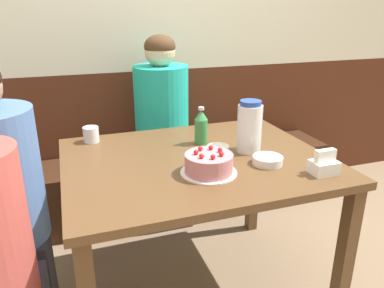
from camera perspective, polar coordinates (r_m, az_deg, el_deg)
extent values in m
plane|color=#846B51|center=(2.10, 0.57, -21.14)|extent=(12.00, 12.00, 0.00)
cube|color=#4C2314|center=(2.74, -6.81, 0.92)|extent=(4.80, 0.04, 0.98)
cube|color=#381E11|center=(2.65, -5.51, -6.24)|extent=(2.55, 0.38, 0.42)
cube|color=brown|center=(1.71, 0.65, -2.66)|extent=(1.18, 0.94, 0.03)
cube|color=brown|center=(1.83, 22.23, -15.93)|extent=(0.06, 0.06, 0.71)
cube|color=brown|center=(2.17, -17.07, -9.31)|extent=(0.06, 0.06, 0.71)
cube|color=brown|center=(2.42, 9.34, -5.40)|extent=(0.06, 0.06, 0.71)
cylinder|color=white|center=(1.55, 2.55, -4.35)|extent=(0.24, 0.24, 0.01)
cylinder|color=#C67A84|center=(1.54, 2.57, -2.93)|extent=(0.20, 0.20, 0.08)
sphere|color=red|center=(1.55, 1.27, -0.69)|extent=(0.02, 0.02, 0.02)
sphere|color=red|center=(1.51, 0.60, -1.26)|extent=(0.02, 0.02, 0.02)
sphere|color=red|center=(1.48, 1.45, -1.84)|extent=(0.02, 0.02, 0.02)
sphere|color=red|center=(1.47, 3.22, -1.97)|extent=(0.02, 0.02, 0.02)
sphere|color=red|center=(1.50, 4.49, -1.53)|extent=(0.02, 0.02, 0.02)
sphere|color=red|center=(1.54, 4.30, -0.90)|extent=(0.02, 0.02, 0.02)
sphere|color=red|center=(1.57, 2.88, -0.54)|extent=(0.02, 0.02, 0.02)
cylinder|color=white|center=(1.77, 8.74, 2.33)|extent=(0.12, 0.12, 0.22)
cylinder|color=#28479E|center=(1.73, 8.96, 6.19)|extent=(0.10, 0.10, 0.02)
cylinder|color=#388E4C|center=(1.86, 1.38, 1.92)|extent=(0.06, 0.06, 0.13)
cone|color=#388E4C|center=(1.84, 1.41, 4.49)|extent=(0.06, 0.06, 0.05)
cylinder|color=silver|center=(1.83, 1.41, 5.43)|extent=(0.03, 0.03, 0.01)
cube|color=white|center=(1.63, 19.43, -3.36)|extent=(0.11, 0.08, 0.05)
cube|color=white|center=(1.61, 19.65, -1.65)|extent=(0.09, 0.03, 0.05)
cylinder|color=white|center=(1.74, 4.01, -0.91)|extent=(0.10, 0.10, 0.04)
cylinder|color=white|center=(1.67, 11.45, -2.44)|extent=(0.13, 0.13, 0.04)
cylinder|color=silver|center=(1.96, -15.13, 1.41)|extent=(0.08, 0.08, 0.08)
cube|color=#33333D|center=(2.57, -4.30, -6.82)|extent=(0.30, 0.34, 0.45)
cylinder|color=#1EB2A3|center=(2.37, -4.63, 4.57)|extent=(0.34, 0.34, 0.60)
sphere|color=beige|center=(2.30, -4.91, 13.82)|extent=(0.18, 0.18, 0.18)
ellipsoid|color=#4C331E|center=(2.30, -4.94, 14.62)|extent=(0.19, 0.19, 0.14)
cube|color=#33333D|center=(1.98, -25.54, -18.13)|extent=(0.34, 0.30, 0.45)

